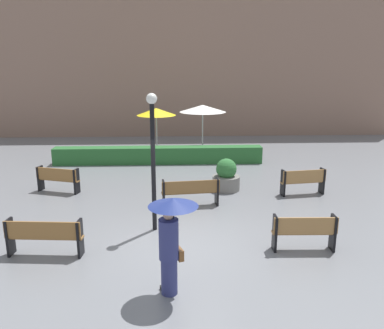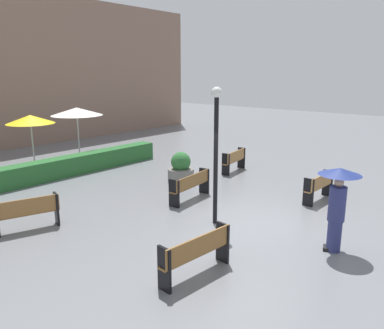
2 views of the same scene
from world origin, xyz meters
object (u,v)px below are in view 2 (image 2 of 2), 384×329
object	(u,v)px
pedestrian_with_umbrella	(338,198)
lamp_post	(216,141)
bench_far_left	(28,211)
bench_far_right	(235,159)
planter_pot	(181,169)
bench_near_left	(197,252)
patio_umbrella_yellow	(30,119)
bench_mid_center	(191,185)
bench_near_right	(320,185)
patio_umbrella_white	(77,112)

from	to	relation	value
pedestrian_with_umbrella	lamp_post	world-z (taller)	lamp_post
bench_far_left	pedestrian_with_umbrella	world-z (taller)	pedestrian_with_umbrella
bench_far_right	planter_pot	world-z (taller)	planter_pot
bench_far_right	lamp_post	world-z (taller)	lamp_post
bench_near_left	patio_umbrella_yellow	world-z (taller)	patio_umbrella_yellow
bench_near_left	planter_pot	distance (m)	6.88
bench_far_right	patio_umbrella_yellow	distance (m)	8.51
bench_mid_center	bench_near_right	world-z (taller)	bench_near_right
bench_far_left	lamp_post	bearing A→B (deg)	-43.66
bench_far_right	bench_mid_center	bearing A→B (deg)	-165.88
pedestrian_with_umbrella	planter_pot	xyz separation A→B (m)	(1.91, 6.52, -0.78)
bench_mid_center	planter_pot	bearing A→B (deg)	50.94
bench_near_right	pedestrian_with_umbrella	world-z (taller)	pedestrian_with_umbrella
bench_near_right	patio_umbrella_yellow	bearing A→B (deg)	110.57
bench_far_right	pedestrian_with_umbrella	xyz separation A→B (m)	(-4.49, -5.85, 0.74)
patio_umbrella_white	patio_umbrella_yellow	bearing A→B (deg)	-176.28
bench_far_right	planter_pot	xyz separation A→B (m)	(-2.58, 0.67, -0.04)
bench_mid_center	bench_far_left	xyz separation A→B (m)	(-4.62, 1.63, 0.01)
bench_near_right	lamp_post	size ratio (longest dim) A/B	0.42
bench_far_right	patio_umbrella_white	xyz separation A→B (m)	(-3.03, 6.61, 1.76)
patio_umbrella_yellow	bench_mid_center	bearing A→B (deg)	-79.48
patio_umbrella_yellow	bench_far_left	bearing A→B (deg)	-119.10
bench_near_left	bench_near_right	size ratio (longest dim) A/B	1.17
planter_pot	patio_umbrella_yellow	xyz separation A→B (m)	(-2.72, 5.79, 1.67)
bench_near_left	lamp_post	xyz separation A→B (m)	(2.49, 1.43, 1.74)
patio_umbrella_white	pedestrian_with_umbrella	bearing A→B (deg)	-96.71
bench_mid_center	patio_umbrella_white	bearing A→B (deg)	83.25
planter_pot	patio_umbrella_yellow	size ratio (longest dim) A/B	0.49
bench_mid_center	planter_pot	xyz separation A→B (m)	(1.34, 1.65, -0.03)
bench_far_left	lamp_post	size ratio (longest dim) A/B	0.43
bench_far_left	patio_umbrella_yellow	bearing A→B (deg)	60.90
planter_pot	patio_umbrella_yellow	world-z (taller)	patio_umbrella_yellow
bench_far_left	bench_near_right	bearing A→B (deg)	-33.71
bench_near_right	patio_umbrella_yellow	size ratio (longest dim) A/B	0.66
bench_near_right	pedestrian_with_umbrella	size ratio (longest dim) A/B	0.78
patio_umbrella_yellow	patio_umbrella_white	xyz separation A→B (m)	(2.28, 0.15, 0.13)
bench_near_right	patio_umbrella_yellow	xyz separation A→B (m)	(-3.99, 10.63, 1.64)
bench_mid_center	planter_pot	world-z (taller)	planter_pot
bench_mid_center	patio_umbrella_white	world-z (taller)	patio_umbrella_white
bench_near_left	pedestrian_with_umbrella	xyz separation A→B (m)	(2.97, -1.67, 0.73)
bench_far_left	planter_pot	size ratio (longest dim) A/B	1.37
bench_far_left	bench_near_left	bearing A→B (deg)	-77.48
pedestrian_with_umbrella	patio_umbrella_white	distance (m)	12.59
bench_mid_center	bench_far_right	bearing A→B (deg)	14.12
lamp_post	patio_umbrella_yellow	bearing A→B (deg)	92.06
bench_near_right	bench_far_right	bearing A→B (deg)	72.48
bench_near_right	pedestrian_with_umbrella	distance (m)	3.67
pedestrian_with_umbrella	lamp_post	size ratio (longest dim) A/B	0.53
patio_umbrella_white	bench_far_left	bearing A→B (deg)	-132.78
bench_far_right	pedestrian_with_umbrella	distance (m)	7.42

